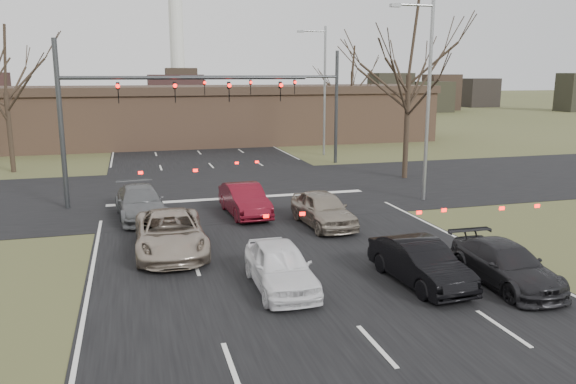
{
  "coord_description": "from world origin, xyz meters",
  "views": [
    {
      "loc": [
        -5.36,
        -15.3,
        6.37
      ],
      "look_at": [
        0.25,
        4.7,
        2.0
      ],
      "focal_mm": 35.0,
      "sensor_mm": 36.0,
      "label": 1
    }
  ],
  "objects_px": {
    "car_white_sedan": "(280,266)",
    "car_grey_ahead": "(140,203)",
    "streetlight_right_near": "(426,90)",
    "car_charcoal_sedan": "(506,265)",
    "car_silver_suv": "(170,233)",
    "building": "(211,114)",
    "mast_arm_near": "(132,102)",
    "car_black_hatch": "(420,263)",
    "car_red_ahead": "(245,200)",
    "mast_arm_far": "(299,94)",
    "car_silver_ahead": "(323,209)",
    "streetlight_right_far": "(323,84)"
  },
  "relations": [
    {
      "from": "building",
      "to": "streetlight_right_far",
      "type": "distance_m",
      "value": 13.53
    },
    {
      "from": "car_silver_ahead",
      "to": "streetlight_right_near",
      "type": "bearing_deg",
      "value": 23.95
    },
    {
      "from": "mast_arm_near",
      "to": "streetlight_right_far",
      "type": "xyz_separation_m",
      "value": [
        14.55,
        14.0,
        0.51
      ]
    },
    {
      "from": "building",
      "to": "car_white_sedan",
      "type": "height_order",
      "value": "building"
    },
    {
      "from": "streetlight_right_far",
      "to": "car_black_hatch",
      "type": "bearing_deg",
      "value": -102.92
    },
    {
      "from": "car_silver_suv",
      "to": "car_red_ahead",
      "type": "relative_size",
      "value": 1.22
    },
    {
      "from": "streetlight_right_near",
      "to": "car_charcoal_sedan",
      "type": "height_order",
      "value": "streetlight_right_near"
    },
    {
      "from": "car_grey_ahead",
      "to": "car_silver_ahead",
      "type": "distance_m",
      "value": 8.26
    },
    {
      "from": "car_charcoal_sedan",
      "to": "car_silver_ahead",
      "type": "bearing_deg",
      "value": 112.82
    },
    {
      "from": "mast_arm_far",
      "to": "streetlight_right_far",
      "type": "xyz_separation_m",
      "value": [
        3.14,
        4.0,
        0.57
      ]
    },
    {
      "from": "building",
      "to": "streetlight_right_near",
      "type": "relative_size",
      "value": 4.24
    },
    {
      "from": "mast_arm_near",
      "to": "car_silver_suv",
      "type": "xyz_separation_m",
      "value": [
        1.05,
        -8.34,
        -4.33
      ]
    },
    {
      "from": "car_charcoal_sedan",
      "to": "car_grey_ahead",
      "type": "relative_size",
      "value": 0.9
    },
    {
      "from": "car_silver_suv",
      "to": "car_charcoal_sedan",
      "type": "distance_m",
      "value": 11.39
    },
    {
      "from": "mast_arm_far",
      "to": "streetlight_right_near",
      "type": "xyz_separation_m",
      "value": [
        2.64,
        -13.0,
        0.57
      ]
    },
    {
      "from": "mast_arm_far",
      "to": "streetlight_right_far",
      "type": "relative_size",
      "value": 1.11
    },
    {
      "from": "car_white_sedan",
      "to": "car_grey_ahead",
      "type": "xyz_separation_m",
      "value": [
        -3.88,
        9.94,
        0.0
      ]
    },
    {
      "from": "mast_arm_far",
      "to": "car_grey_ahead",
      "type": "height_order",
      "value": "mast_arm_far"
    },
    {
      "from": "streetlight_right_far",
      "to": "car_silver_ahead",
      "type": "height_order",
      "value": "streetlight_right_far"
    },
    {
      "from": "car_silver_suv",
      "to": "car_white_sedan",
      "type": "height_order",
      "value": "car_silver_suv"
    },
    {
      "from": "car_grey_ahead",
      "to": "car_silver_suv",
      "type": "bearing_deg",
      "value": -85.47
    },
    {
      "from": "car_grey_ahead",
      "to": "car_red_ahead",
      "type": "relative_size",
      "value": 1.13
    },
    {
      "from": "streetlight_right_near",
      "to": "car_silver_suv",
      "type": "height_order",
      "value": "streetlight_right_near"
    },
    {
      "from": "car_black_hatch",
      "to": "car_charcoal_sedan",
      "type": "xyz_separation_m",
      "value": [
        2.5,
        -0.77,
        -0.05
      ]
    },
    {
      "from": "building",
      "to": "car_charcoal_sedan",
      "type": "height_order",
      "value": "building"
    },
    {
      "from": "mast_arm_near",
      "to": "car_charcoal_sedan",
      "type": "relative_size",
      "value": 2.75
    },
    {
      "from": "mast_arm_near",
      "to": "car_silver_suv",
      "type": "distance_m",
      "value": 9.46
    },
    {
      "from": "building",
      "to": "mast_arm_near",
      "type": "height_order",
      "value": "mast_arm_near"
    },
    {
      "from": "car_white_sedan",
      "to": "car_charcoal_sedan",
      "type": "xyz_separation_m",
      "value": [
        6.75,
        -1.56,
        -0.07
      ]
    },
    {
      "from": "mast_arm_near",
      "to": "car_red_ahead",
      "type": "height_order",
      "value": "mast_arm_near"
    },
    {
      "from": "car_white_sedan",
      "to": "car_grey_ahead",
      "type": "height_order",
      "value": "car_grey_ahead"
    },
    {
      "from": "mast_arm_far",
      "to": "streetlight_right_far",
      "type": "distance_m",
      "value": 5.12
    },
    {
      "from": "car_charcoal_sedan",
      "to": "car_grey_ahead",
      "type": "distance_m",
      "value": 15.66
    },
    {
      "from": "building",
      "to": "mast_arm_far",
      "type": "bearing_deg",
      "value": -74.42
    },
    {
      "from": "streetlight_right_near",
      "to": "car_silver_suv",
      "type": "xyz_separation_m",
      "value": [
        -13.01,
        -5.34,
        -4.85
      ]
    },
    {
      "from": "mast_arm_near",
      "to": "car_black_hatch",
      "type": "relative_size",
      "value": 2.9
    },
    {
      "from": "streetlight_right_near",
      "to": "car_charcoal_sedan",
      "type": "xyz_separation_m",
      "value": [
        -3.32,
        -11.34,
        -4.95
      ]
    },
    {
      "from": "car_white_sedan",
      "to": "car_grey_ahead",
      "type": "distance_m",
      "value": 10.67
    },
    {
      "from": "streetlight_right_far",
      "to": "car_red_ahead",
      "type": "bearing_deg",
      "value": -119.16
    },
    {
      "from": "mast_arm_far",
      "to": "car_silver_ahead",
      "type": "bearing_deg",
      "value": -103.19
    },
    {
      "from": "streetlight_right_far",
      "to": "car_grey_ahead",
      "type": "height_order",
      "value": "streetlight_right_far"
    },
    {
      "from": "mast_arm_near",
      "to": "car_silver_suv",
      "type": "bearing_deg",
      "value": -82.85
    },
    {
      "from": "streetlight_right_near",
      "to": "car_silver_suv",
      "type": "relative_size",
      "value": 1.88
    },
    {
      "from": "mast_arm_near",
      "to": "car_black_hatch",
      "type": "height_order",
      "value": "mast_arm_near"
    },
    {
      "from": "car_red_ahead",
      "to": "car_silver_suv",
      "type": "bearing_deg",
      "value": -131.48
    },
    {
      "from": "car_black_hatch",
      "to": "car_grey_ahead",
      "type": "distance_m",
      "value": 13.45
    },
    {
      "from": "mast_arm_far",
      "to": "car_white_sedan",
      "type": "bearing_deg",
      "value": -108.06
    },
    {
      "from": "car_silver_suv",
      "to": "car_grey_ahead",
      "type": "xyz_separation_m",
      "value": [
        -0.94,
        5.5,
        -0.03
      ]
    },
    {
      "from": "car_white_sedan",
      "to": "car_charcoal_sedan",
      "type": "bearing_deg",
      "value": -12.31
    },
    {
      "from": "mast_arm_far",
      "to": "car_silver_suv",
      "type": "distance_m",
      "value": 21.5
    }
  ]
}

